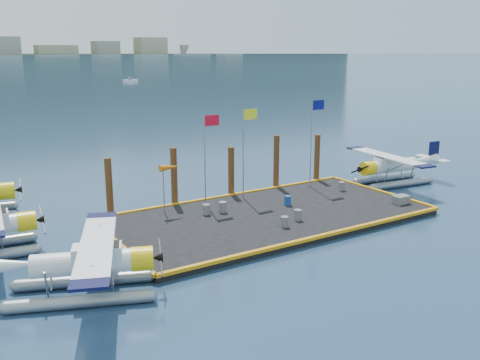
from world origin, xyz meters
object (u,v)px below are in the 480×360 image
(crate, at_px, (401,200))
(piling_3, at_px, (276,163))
(drum_0, at_px, (206,209))
(drum_5, at_px, (223,207))
(drum_1, at_px, (298,215))
(flagpole_blue, at_px, (314,131))
(windsock, at_px, (170,168))
(piling_0, at_px, (109,189))
(drum_2, at_px, (288,200))
(drum_3, at_px, (284,222))
(piling_1, at_px, (174,179))
(seaplane_a, at_px, (89,266))
(piling_4, at_px, (317,160))
(flagpole_yellow, at_px, (246,140))
(seaplane_d, at_px, (391,168))
(flagpole_red, at_px, (207,146))
(drum_4, at_px, (341,186))
(piling_2, at_px, (231,173))

(crate, relative_size, piling_3, 0.25)
(drum_0, bearing_deg, drum_5, -8.33)
(drum_1, xyz_separation_m, flagpole_blue, (6.00, 5.84, 3.96))
(windsock, bearing_deg, crate, -25.97)
(piling_0, bearing_deg, drum_2, -23.27)
(drum_3, height_order, piling_1, piling_1)
(seaplane_a, distance_m, flagpole_blue, 21.57)
(piling_3, xyz_separation_m, piling_4, (4.00, 0.00, -0.15))
(flagpole_blue, xyz_separation_m, piling_3, (-2.20, 1.60, -2.54))
(drum_3, height_order, flagpole_blue, flagpole_blue)
(drum_5, bearing_deg, flagpole_blue, 12.46)
(drum_0, height_order, windsock, windsock)
(piling_3, bearing_deg, drum_2, -117.52)
(piling_1, relative_size, piling_4, 1.05)
(flagpole_blue, bearing_deg, flagpole_yellow, 180.00)
(piling_3, bearing_deg, windsock, -170.47)
(drum_0, height_order, piling_0, piling_0)
(piling_4, bearing_deg, drum_3, -139.09)
(windsock, relative_size, piling_0, 0.78)
(flagpole_blue, bearing_deg, windsock, 180.00)
(seaplane_d, relative_size, flagpole_red, 1.49)
(seaplane_a, height_order, drum_4, seaplane_a)
(drum_4, bearing_deg, drum_3, -152.98)
(flagpole_yellow, distance_m, piling_3, 4.75)
(drum_1, height_order, drum_3, drum_1)
(drum_1, xyz_separation_m, drum_3, (-1.45, -0.58, -0.01))
(flagpole_blue, xyz_separation_m, piling_2, (-6.20, 1.60, -2.79))
(drum_5, bearing_deg, drum_0, 171.67)
(piling_2, xyz_separation_m, piling_3, (4.00, 0.00, 0.25))
(drum_0, relative_size, flagpole_blue, 0.10)
(drum_4, relative_size, windsock, 0.21)
(seaplane_d, distance_m, drum_0, 16.82)
(drum_2, distance_m, flagpole_blue, 6.74)
(drum_0, xyz_separation_m, windsock, (-1.56, 1.84, 2.50))
(drum_4, bearing_deg, crate, -77.53)
(drum_2, relative_size, flagpole_yellow, 0.10)
(piling_0, bearing_deg, drum_1, -38.99)
(piling_3, relative_size, piling_4, 1.07)
(seaplane_a, bearing_deg, drum_0, 146.24)
(piling_0, bearing_deg, piling_2, 0.00)
(flagpole_yellow, height_order, piling_0, flagpole_yellow)
(drum_0, distance_m, drum_4, 11.27)
(flagpole_blue, bearing_deg, drum_5, -167.54)
(drum_0, relative_size, drum_5, 0.96)
(drum_4, distance_m, piling_2, 8.25)
(flagpole_blue, relative_size, piling_4, 1.62)
(drum_5, xyz_separation_m, piling_4, (10.85, 3.60, 1.26))
(piling_4, bearing_deg, piling_2, 180.00)
(windsock, distance_m, piling_0, 4.02)
(drum_2, bearing_deg, piling_1, 143.28)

